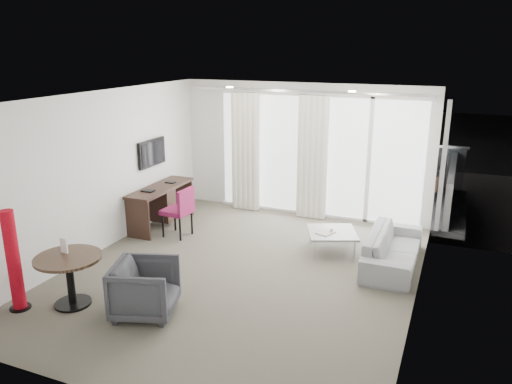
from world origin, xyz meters
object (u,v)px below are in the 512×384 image
at_px(tub_armchair, 145,289).
at_px(rattan_chair_a, 339,179).
at_px(coffee_table, 332,241).
at_px(rattan_chair_b, 422,180).
at_px(round_table, 71,281).
at_px(red_lamp, 13,261).
at_px(sofa, 393,249).
at_px(desk_chair, 177,212).
at_px(desk, 161,206).

height_order(tub_armchair, rattan_chair_a, rattan_chair_a).
distance_m(coffee_table, rattan_chair_b, 3.87).
bearing_deg(round_table, red_lamp, -148.28).
relative_size(round_table, sofa, 0.46).
xyz_separation_m(round_table, sofa, (3.71, 2.87, -0.07)).
distance_m(tub_armchair, rattan_chair_a, 6.01).
xyz_separation_m(desk_chair, red_lamp, (-0.54, -3.02, 0.22)).
distance_m(red_lamp, rattan_chair_b, 8.33).
xyz_separation_m(red_lamp, rattan_chair_a, (2.64, 6.44, -0.26)).
xyz_separation_m(desk, sofa, (4.27, -0.15, -0.11)).
distance_m(tub_armchair, sofa, 3.80).
relative_size(coffee_table, rattan_chair_b, 0.97).
relative_size(rattan_chair_a, rattan_chair_b, 1.04).
distance_m(desk_chair, tub_armchair, 2.71).
xyz_separation_m(tub_armchair, sofa, (2.67, 2.70, -0.08)).
height_order(desk, red_lamp, red_lamp).
relative_size(desk_chair, rattan_chair_a, 1.09).
height_order(red_lamp, rattan_chair_b, red_lamp).
bearing_deg(coffee_table, tub_armchair, -120.25).
height_order(desk, round_table, desk).
distance_m(desk, rattan_chair_b, 5.73).
distance_m(red_lamp, tub_armchair, 1.71).
bearing_deg(rattan_chair_a, red_lamp, -93.22).
height_order(desk, sofa, desk).
xyz_separation_m(tub_armchair, coffee_table, (1.67, 2.87, -0.18)).
distance_m(round_table, sofa, 4.69).
xyz_separation_m(desk, tub_armchair, (1.60, -2.85, -0.03)).
bearing_deg(desk_chair, coffee_table, 11.64).
height_order(coffee_table, rattan_chair_b, rattan_chair_b).
xyz_separation_m(desk_chair, rattan_chair_a, (2.09, 3.42, -0.04)).
xyz_separation_m(tub_armchair, rattan_chair_b, (2.76, 6.57, 0.05)).
relative_size(desk_chair, round_table, 1.05).
relative_size(red_lamp, coffee_table, 1.75).
bearing_deg(tub_armchair, sofa, -62.64).
bearing_deg(sofa, tub_armchair, 135.29).
distance_m(desk_chair, rattan_chair_a, 4.01).
bearing_deg(desk, rattan_chair_b, 40.51).
distance_m(round_table, coffee_table, 4.07).
relative_size(desk, tub_armchair, 2.09).
bearing_deg(rattan_chair_b, coffee_table, -125.06).
height_order(desk, rattan_chair_a, rattan_chair_a).
distance_m(round_table, rattan_chair_b, 7.74).
bearing_deg(tub_armchair, rattan_chair_a, -27.92).
bearing_deg(tub_armchair, desk, 11.36).
bearing_deg(tub_armchair, coffee_table, -48.19).
height_order(red_lamp, tub_armchair, red_lamp).
bearing_deg(coffee_table, red_lamp, -133.97).
distance_m(round_table, red_lamp, 0.73).
distance_m(sofa, rattan_chair_b, 3.87).
bearing_deg(coffee_table, rattan_chair_a, 101.65).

